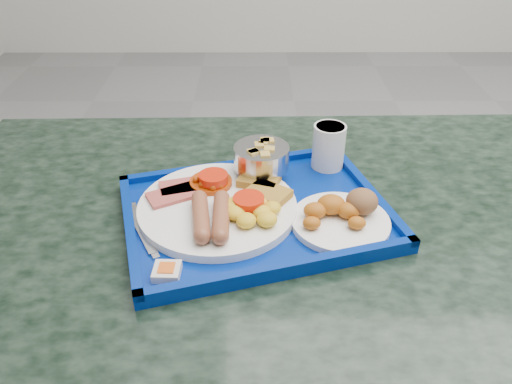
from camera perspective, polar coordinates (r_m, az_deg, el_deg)
table at (r=1.01m, az=1.99°, el=-12.84°), size 1.31×0.88×0.81m
tray at (r=0.88m, az=0.00°, el=-2.48°), size 0.52×0.44×0.03m
main_plate at (r=0.87m, az=-3.85°, el=-1.46°), size 0.28×0.28×0.04m
bread_plate at (r=0.85m, az=9.87°, el=-2.56°), size 0.17×0.17×0.05m
fruit_bowl at (r=0.94m, az=0.63°, el=3.95°), size 0.10×0.10×0.07m
juice_cup at (r=0.99m, az=8.31°, el=5.33°), size 0.06×0.06×0.09m
spoon at (r=0.89m, az=-10.54°, el=-1.65°), size 0.11×0.18×0.01m
knife at (r=0.85m, az=-12.72°, el=-4.14°), size 0.08×0.15×0.00m
jam_packet at (r=0.76m, az=-10.14°, el=-8.92°), size 0.04×0.04×0.02m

